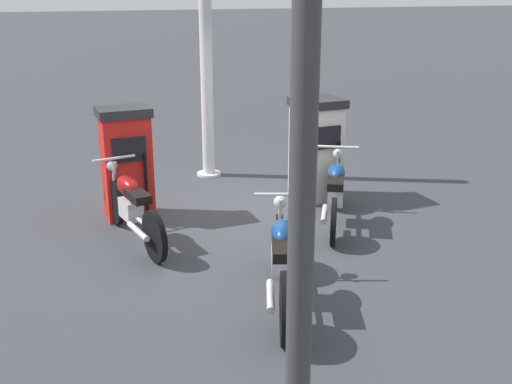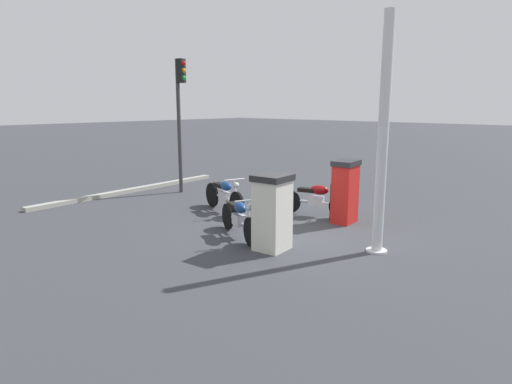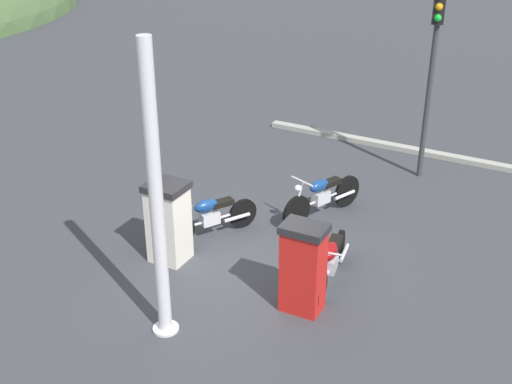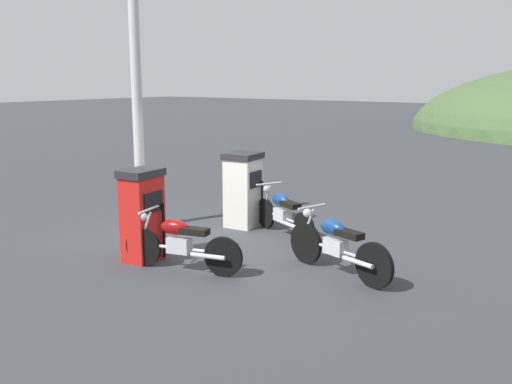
# 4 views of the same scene
# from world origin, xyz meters

# --- Properties ---
(ground_plane) EXTENTS (120.00, 120.00, 0.00)m
(ground_plane) POSITION_xyz_m (0.00, 0.00, 0.00)
(ground_plane) COLOR #383A3F
(fuel_pump_near) EXTENTS (0.56, 0.73, 1.51)m
(fuel_pump_near) POSITION_xyz_m (-0.49, -1.35, 0.77)
(fuel_pump_near) COLOR red
(fuel_pump_near) RESTS_ON ground
(fuel_pump_far) EXTENTS (0.69, 0.74, 1.49)m
(fuel_pump_far) POSITION_xyz_m (-0.49, 1.35, 0.76)
(fuel_pump_far) COLOR silver
(fuel_pump_far) RESTS_ON ground
(motorcycle_near_pump) EXTENTS (1.95, 0.71, 0.94)m
(motorcycle_near_pump) POSITION_xyz_m (0.37, -1.40, 0.46)
(motorcycle_near_pump) COLOR black
(motorcycle_near_pump) RESTS_ON ground
(motorcycle_far_pump) EXTENTS (1.79, 0.94, 0.93)m
(motorcycle_far_pump) POSITION_xyz_m (0.54, 1.23, 0.46)
(motorcycle_far_pump) COLOR black
(motorcycle_far_pump) RESTS_ON ground
(motorcycle_extra) EXTENTS (2.03, 0.81, 0.97)m
(motorcycle_extra) POSITION_xyz_m (2.40, -0.13, 0.47)
(motorcycle_extra) COLOR black
(motorcycle_extra) RESTS_ON ground
(roadside_traffic_light) EXTENTS (0.40, 0.29, 4.18)m
(roadside_traffic_light) POSITION_xyz_m (5.33, -1.08, 2.83)
(roadside_traffic_light) COLOR #38383A
(roadside_traffic_light) RESTS_ON ground
(canopy_support_pole) EXTENTS (0.40, 0.40, 4.45)m
(canopy_support_pole) POSITION_xyz_m (-2.10, 0.10, 2.15)
(canopy_support_pole) COLOR silver
(canopy_support_pole) RESTS_ON ground
(road_edge_kerb) EXTENTS (0.76, 6.93, 0.12)m
(road_edge_kerb) POSITION_xyz_m (6.60, 0.00, 0.06)
(road_edge_kerb) COLOR #9E9E93
(road_edge_kerb) RESTS_ON ground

